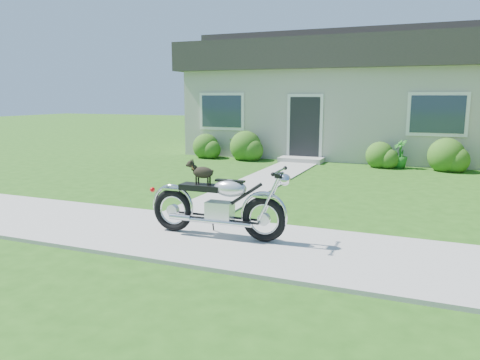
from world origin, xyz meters
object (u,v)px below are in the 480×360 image
(potted_plant_left, at_px, (238,149))
(potted_plant_right, at_px, (400,154))
(motorcycle_with_dog, at_px, (219,204))
(house, at_px, (365,95))

(potted_plant_left, distance_m, potted_plant_right, 5.24)
(potted_plant_left, height_order, potted_plant_right, potted_plant_right)
(motorcycle_with_dog, bearing_deg, potted_plant_right, 75.63)
(house, distance_m, potted_plant_right, 4.15)
(potted_plant_left, xyz_separation_m, motorcycle_with_dog, (3.23, -8.47, 0.20))
(motorcycle_with_dog, bearing_deg, potted_plant_left, 109.83)
(potted_plant_left, distance_m, motorcycle_with_dog, 9.07)
(potted_plant_right, xyz_separation_m, motorcycle_with_dog, (-2.01, -8.47, 0.12))
(potted_plant_left, relative_size, potted_plant_right, 0.81)
(house, xyz_separation_m, potted_plant_left, (-3.69, -3.44, -1.81))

